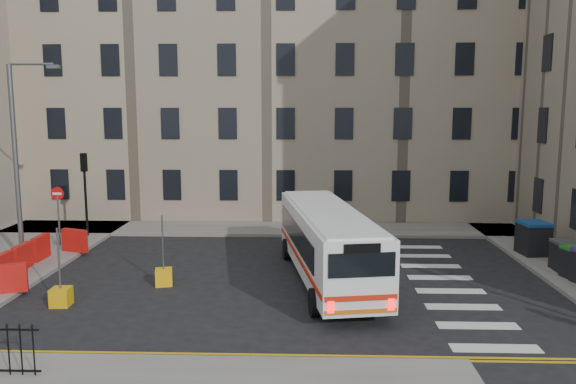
# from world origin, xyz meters

# --- Properties ---
(ground) EXTENTS (120.00, 120.00, 0.00)m
(ground) POSITION_xyz_m (0.00, 0.00, 0.00)
(ground) COLOR black
(ground) RESTS_ON ground
(pavement_north) EXTENTS (36.00, 3.20, 0.15)m
(pavement_north) POSITION_xyz_m (-6.00, 8.60, 0.07)
(pavement_north) COLOR slate
(pavement_north) RESTS_ON ground
(pavement_east) EXTENTS (2.40, 26.00, 0.15)m
(pavement_east) POSITION_xyz_m (9.00, 4.00, 0.07)
(pavement_east) COLOR slate
(pavement_east) RESTS_ON ground
(terrace_north) EXTENTS (38.30, 10.80, 17.20)m
(terrace_north) POSITION_xyz_m (-7.00, 15.50, 8.62)
(terrace_north) COLOR gray
(terrace_north) RESTS_ON ground
(traffic_light_nw) EXTENTS (0.28, 0.22, 4.10)m
(traffic_light_nw) POSITION_xyz_m (-12.00, 6.50, 2.87)
(traffic_light_nw) COLOR black
(traffic_light_nw) RESTS_ON pavement_west
(streetlamp) EXTENTS (0.50, 0.22, 8.14)m
(streetlamp) POSITION_xyz_m (-13.00, 2.00, 4.34)
(streetlamp) COLOR #595B5E
(streetlamp) RESTS_ON pavement_west
(no_entry_north) EXTENTS (0.60, 0.08, 3.00)m
(no_entry_north) POSITION_xyz_m (-12.50, 4.50, 2.08)
(no_entry_north) COLOR #595B5E
(no_entry_north) RESTS_ON pavement_west
(roadworks_barriers) EXTENTS (1.66, 6.26, 1.00)m
(roadworks_barriers) POSITION_xyz_m (-11.84, 0.50, 0.65)
(roadworks_barriers) COLOR red
(roadworks_barriers) RESTS_ON pavement_west
(bus) EXTENTS (3.82, 10.04, 2.66)m
(bus) POSITION_xyz_m (-0.33, -0.16, 1.54)
(bus) COLOR white
(bus) RESTS_ON ground
(wheelie_bin_d) EXTENTS (0.92, 1.06, 1.16)m
(wheelie_bin_d) POSITION_xyz_m (8.98, 1.06, 0.74)
(wheelie_bin_d) COLOR black
(wheelie_bin_d) RESTS_ON pavement_east
(wheelie_bin_e) EXTENTS (1.27, 1.42, 1.43)m
(wheelie_bin_e) POSITION_xyz_m (8.71, 3.54, 0.87)
(wheelie_bin_e) COLOR black
(wheelie_bin_e) RESTS_ON pavement_east
(bollard_yellow) EXTENTS (0.72, 0.72, 0.60)m
(bollard_yellow) POSITION_xyz_m (-6.30, -0.84, 0.30)
(bollard_yellow) COLOR #F7AB0D
(bollard_yellow) RESTS_ON ground
(bollard_chevron) EXTENTS (0.63, 0.63, 0.60)m
(bollard_chevron) POSITION_xyz_m (-9.11, -3.11, 0.30)
(bollard_chevron) COLOR #E8A60D
(bollard_chevron) RESTS_ON ground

